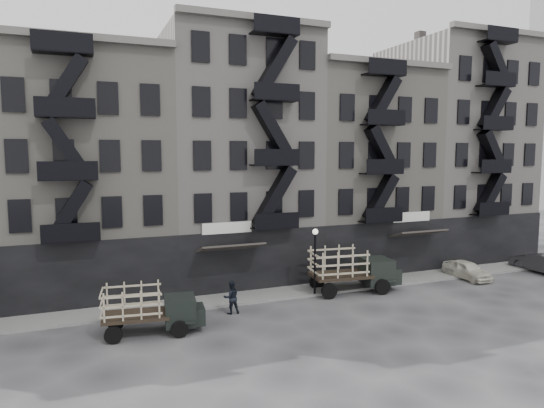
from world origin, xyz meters
name	(u,v)px	position (x,y,z in m)	size (l,w,h in m)	color
ground	(287,315)	(0.00, 0.00, 0.00)	(140.00, 140.00, 0.00)	#38383A
sidewalk	(264,295)	(0.00, 3.75, 0.07)	(55.00, 2.50, 0.15)	slate
building_midwest	(87,175)	(-10.00, 9.83, 7.50)	(10.00, 11.35, 16.20)	gray
building_center	(234,159)	(0.00, 9.82, 8.50)	(10.00, 11.35, 18.20)	#9E9891
building_mideast	(353,171)	(10.00, 9.83, 7.50)	(10.00, 11.35, 16.20)	gray
building_east	(452,152)	(20.00, 9.82, 9.00)	(10.00, 11.35, 19.20)	#9E9891
lamp_post	(315,253)	(3.00, 2.60, 2.78)	(0.36, 0.36, 4.28)	black
stake_truck_west	(150,306)	(-7.44, -0.02, 1.41)	(5.11, 2.55, 2.47)	black
stake_truck_east	(352,267)	(5.70, 2.58, 1.66)	(6.00, 2.95, 2.91)	black
car_east	(467,270)	(15.01, 2.36, 0.65)	(1.53, 3.81, 1.30)	beige
car_far	(540,262)	(21.54, 1.80, 0.74)	(1.56, 4.47, 1.47)	#28272A
pedestrian_mid	(231,297)	(-2.83, 1.36, 0.93)	(0.90, 0.70, 1.86)	black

